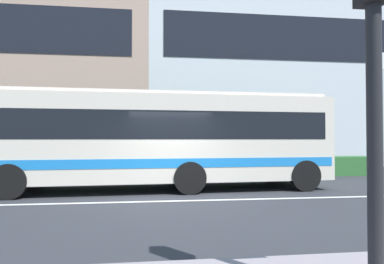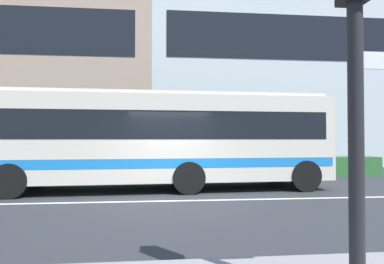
# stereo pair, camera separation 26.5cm
# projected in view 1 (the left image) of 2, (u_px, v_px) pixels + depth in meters

# --- Properties ---
(ground_plane) EXTENTS (160.00, 160.00, 0.00)m
(ground_plane) POSITION_uv_depth(u_px,v_px,m) (174.00, 201.00, 9.03)
(ground_plane) COLOR #2E3035
(lane_centre_line) EXTENTS (60.00, 0.16, 0.01)m
(lane_centre_line) POSITION_uv_depth(u_px,v_px,m) (174.00, 201.00, 9.03)
(lane_centre_line) COLOR silver
(lane_centre_line) RESTS_ON ground_plane
(hedge_row_far) EXTENTS (22.54, 1.10, 0.86)m
(hedge_row_far) POSITION_uv_depth(u_px,v_px,m) (130.00, 168.00, 14.43)
(hedge_row_far) COLOR #2F652F
(hedge_row_far) RESTS_ON ground_plane
(apartment_block_right) EXTENTS (20.68, 9.66, 13.22)m
(apartment_block_right) POSITION_uv_depth(u_px,v_px,m) (289.00, 73.00, 24.69)
(apartment_block_right) COLOR silver
(apartment_block_right) RESTS_ON ground_plane
(transit_bus) EXTENTS (11.01, 3.04, 3.18)m
(transit_bus) POSITION_uv_depth(u_px,v_px,m) (165.00, 137.00, 11.20)
(transit_bus) COLOR beige
(transit_bus) RESTS_ON ground_plane
(traffic_light_pole) EXTENTS (0.70, 0.38, 3.66)m
(traffic_light_pole) POSITION_uv_depth(u_px,v_px,m) (375.00, 36.00, 3.11)
(traffic_light_pole) COLOR black
(traffic_light_pole) RESTS_ON sidewalk_near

